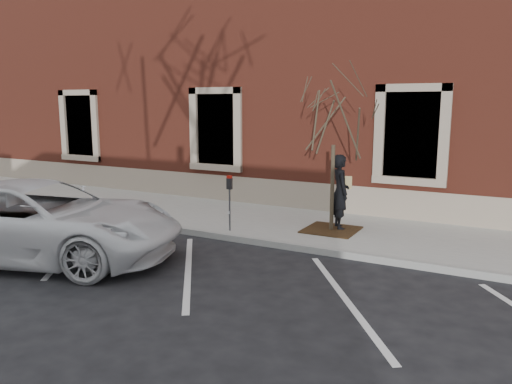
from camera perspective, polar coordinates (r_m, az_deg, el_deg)
The scene contains 10 objects.
ground at distance 11.74m, azimuth -1.40°, elevation -5.74°, with size 120.00×120.00×0.00m, color #28282B.
sidewalk_near at distance 13.22m, azimuth 2.38°, elevation -3.61°, with size 40.00×3.50×0.15m, color beige.
curb_near at distance 11.68m, azimuth -1.52°, elevation -5.45°, with size 40.00×0.12×0.15m, color #9E9E99.
parking_stripes at distance 9.98m, azimuth -7.76°, elevation -8.71°, with size 28.00×4.40×0.01m, color silver, non-canonical shape.
building_civic at distance 18.44m, azimuth 10.87°, elevation 12.36°, with size 40.00×8.62×8.00m.
man at distance 12.34m, azimuth 9.59°, elevation -0.01°, with size 0.67×0.44×1.84m, color black.
parking_meter at distance 12.00m, azimuth -3.04°, elevation -0.07°, with size 0.12×0.09×1.35m.
tree_grate at distance 12.34m, azimuth 8.58°, elevation -4.28°, with size 1.25×1.25×0.03m, color #442D15.
sapling at distance 11.97m, azimuth 8.91°, elevation 8.03°, with size 2.27×2.27×3.79m.
white_truck at distance 11.23m, azimuth -23.58°, elevation -3.03°, with size 2.71×5.87×1.63m, color white.
Camera 1 is at (5.62, -9.80, 3.20)m, focal length 35.00 mm.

